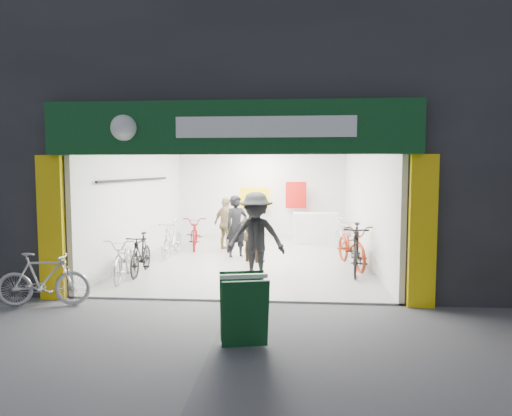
# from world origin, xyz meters

# --- Properties ---
(ground) EXTENTS (60.00, 60.00, 0.00)m
(ground) POSITION_xyz_m (0.00, 0.00, 0.00)
(ground) COLOR #56565B
(ground) RESTS_ON ground
(building) EXTENTS (17.00, 10.27, 8.00)m
(building) POSITION_xyz_m (0.91, 4.99, 4.31)
(building) COLOR #232326
(building) RESTS_ON ground
(bike_left_front) EXTENTS (0.89, 1.84, 0.93)m
(bike_left_front) POSITION_xyz_m (-2.50, 1.46, 0.46)
(bike_left_front) COLOR #B5B4B9
(bike_left_front) RESTS_ON ground
(bike_left_midfront) EXTENTS (0.53, 1.59, 0.94)m
(bike_left_midfront) POSITION_xyz_m (-2.29, 1.90, 0.47)
(bike_left_midfront) COLOR black
(bike_left_midfront) RESTS_ON ground
(bike_left_midback) EXTENTS (0.99, 1.96, 0.98)m
(bike_left_midback) POSITION_xyz_m (-1.80, 5.36, 0.49)
(bike_left_midback) COLOR maroon
(bike_left_midback) RESTS_ON ground
(bike_left_back) EXTENTS (0.56, 1.70, 1.01)m
(bike_left_back) POSITION_xyz_m (-2.13, 3.96, 0.50)
(bike_left_back) COLOR silver
(bike_left_back) RESTS_ON ground
(bike_right_front) EXTENTS (0.85, 1.97, 1.14)m
(bike_right_front) POSITION_xyz_m (2.50, 2.37, 0.57)
(bike_right_front) COLOR black
(bike_right_front) RESTS_ON ground
(bike_right_mid) EXTENTS (1.04, 2.12, 1.06)m
(bike_right_mid) POSITION_xyz_m (2.50, 3.10, 0.53)
(bike_right_mid) COLOR maroon
(bike_right_mid) RESTS_ON ground
(bike_right_back) EXTENTS (0.73, 1.72, 1.00)m
(bike_right_back) POSITION_xyz_m (2.50, 4.96, 0.50)
(bike_right_back) COLOR silver
(bike_right_back) RESTS_ON ground
(parked_bike) EXTENTS (1.61, 0.70, 0.94)m
(parked_bike) POSITION_xyz_m (-3.19, -0.49, 0.47)
(parked_bike) COLOR #AFAEB3
(parked_bike) RESTS_ON ground
(customer_a) EXTENTS (0.73, 0.67, 1.68)m
(customer_a) POSITION_xyz_m (-0.40, 4.05, 0.84)
(customer_a) COLOR black
(customer_a) RESTS_ON ground
(customer_b) EXTENTS (0.92, 0.86, 1.51)m
(customer_b) POSITION_xyz_m (0.05, 3.55, 0.75)
(customer_b) COLOR #342717
(customer_b) RESTS_ON ground
(customer_c) EXTENTS (1.24, 0.74, 1.88)m
(customer_c) POSITION_xyz_m (0.30, 1.56, 0.94)
(customer_c) COLOR black
(customer_c) RESTS_ON ground
(customer_d) EXTENTS (0.97, 0.85, 1.57)m
(customer_d) POSITION_xyz_m (-0.83, 5.15, 0.79)
(customer_d) COLOR #948356
(customer_d) RESTS_ON ground
(sandwich_board) EXTENTS (0.72, 0.73, 0.94)m
(sandwich_board) POSITION_xyz_m (0.42, -2.01, 0.52)
(sandwich_board) COLOR #0F3D1B
(sandwich_board) RESTS_ON ground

